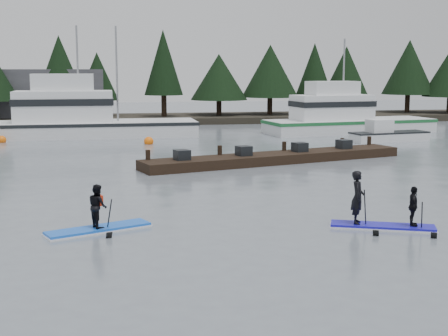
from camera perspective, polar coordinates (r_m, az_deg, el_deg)
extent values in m
plane|color=slate|center=(19.04, 3.22, -6.04)|extent=(160.00, 160.00, 0.00)
cube|color=#2D281E|center=(60.22, -6.10, 4.49)|extent=(70.00, 8.00, 0.60)
cube|color=#4C4C51|center=(62.69, -19.22, 6.24)|extent=(18.00, 6.00, 5.00)
cube|color=silver|center=(47.75, -12.08, 2.96)|extent=(15.73, 4.56, 2.09)
cube|color=white|center=(47.65, -14.43, 5.49)|extent=(7.09, 3.23, 2.26)
cylinder|color=gray|center=(47.53, -13.21, 8.37)|extent=(0.14, 0.14, 6.98)
cube|color=silver|center=(50.67, 11.41, 3.30)|extent=(13.98, 5.80, 1.94)
cube|color=white|center=(49.73, 9.84, 5.49)|extent=(6.44, 3.64, 1.94)
cylinder|color=gray|center=(50.11, 10.87, 7.96)|extent=(0.14, 0.14, 6.26)
cube|color=silver|center=(45.11, 14.87, 2.80)|extent=(5.77, 2.57, 0.65)
cube|color=black|center=(33.61, 4.80, 0.93)|extent=(15.08, 6.29, 0.50)
sphere|color=orange|center=(42.22, -6.90, 2.19)|extent=(0.64, 0.64, 0.64)
sphere|color=orange|center=(45.47, -19.64, 2.21)|extent=(0.61, 0.61, 0.61)
cube|color=blue|center=(19.73, -11.41, -5.49)|extent=(3.29, 2.00, 0.12)
imported|color=black|center=(19.57, -11.48, -3.41)|extent=(0.73, 0.80, 1.34)
cube|color=red|center=(19.53, -11.49, -2.95)|extent=(0.35, 0.30, 0.32)
cylinder|color=black|center=(19.56, -10.51, -4.76)|extent=(0.27, 0.88, 1.52)
cube|color=#1913B9|center=(20.32, 14.29, -5.18)|extent=(3.26, 1.90, 0.11)
imported|color=black|center=(20.10, 12.11, -2.63)|extent=(0.60, 0.72, 1.69)
cylinder|color=black|center=(19.98, 12.79, -4.01)|extent=(0.51, 0.86, 1.64)
imported|color=black|center=(20.23, 16.92, -3.37)|extent=(0.56, 0.79, 1.25)
cylinder|color=black|center=(20.15, 17.62, -4.80)|extent=(0.47, 0.78, 1.49)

